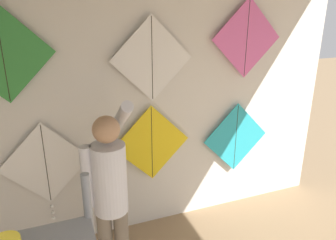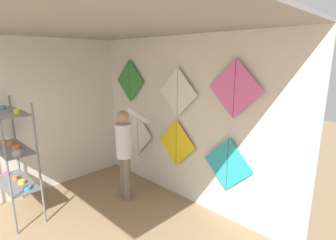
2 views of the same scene
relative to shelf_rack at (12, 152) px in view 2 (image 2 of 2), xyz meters
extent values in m
cube|color=silver|center=(1.27, 2.26, 0.35)|extent=(4.53, 0.06, 2.80)
cube|color=silver|center=(-0.62, 0.38, 0.35)|extent=(0.06, 4.49, 2.80)
cube|color=gray|center=(1.27, 0.38, 1.77)|extent=(4.53, 4.49, 0.04)
cylinder|color=slate|center=(0.49, -0.20, -0.13)|extent=(0.03, 0.03, 1.85)
cylinder|color=slate|center=(-0.52, 0.19, -0.13)|extent=(0.03, 0.03, 1.85)
cylinder|color=slate|center=(0.49, 0.19, -0.13)|extent=(0.03, 0.03, 1.85)
cube|color=slate|center=(-0.01, 0.00, -0.50)|extent=(1.02, 0.40, 0.01)
cube|color=slate|center=(-0.01, 0.00, 0.06)|extent=(1.02, 0.40, 0.01)
cube|color=slate|center=(-0.01, 0.00, 0.62)|extent=(1.02, 0.40, 0.01)
cylinder|color=#D84C99|center=(-0.41, -0.03, -0.47)|extent=(0.08, 0.08, 0.05)
cylinder|color=orange|center=(-0.13, 0.02, -0.46)|extent=(0.08, 0.08, 0.06)
cylinder|color=yellow|center=(0.10, 0.04, -0.47)|extent=(0.10, 0.10, 0.05)
cylinder|color=#3F8CBF|center=(0.36, 0.03, -0.47)|extent=(0.11, 0.11, 0.05)
cylinder|color=orange|center=(-0.41, -0.01, 0.09)|extent=(0.07, 0.07, 0.05)
cylinder|color=orange|center=(-0.16, 0.03, 0.10)|extent=(0.09, 0.09, 0.07)
cylinder|color=orange|center=(0.11, 0.04, 0.10)|extent=(0.11, 0.11, 0.06)
cylinder|color=#B2ADA3|center=(0.39, -0.04, 0.10)|extent=(0.10, 0.10, 0.07)
cylinder|color=#3F8CBF|center=(-0.27, 0.03, 0.65)|extent=(0.08, 0.08, 0.06)
cylinder|color=yellow|center=(0.24, 0.08, 0.66)|extent=(0.09, 0.09, 0.06)
cylinder|color=#726656|center=(0.73, 1.49, -0.66)|extent=(0.12, 0.12, 0.78)
cylinder|color=#726656|center=(0.86, 1.47, -0.66)|extent=(0.12, 0.12, 0.78)
cylinder|color=silver|center=(0.80, 1.48, 0.02)|extent=(0.28, 0.28, 0.59)
sphere|color=tan|center=(0.80, 1.48, 0.44)|extent=(0.21, 0.21, 0.21)
cylinder|color=silver|center=(0.63, 1.51, 0.05)|extent=(0.10, 0.10, 0.52)
cylinder|color=silver|center=(0.96, 1.66, 0.46)|extent=(0.10, 0.48, 0.38)
cube|color=white|center=(0.33, 2.17, -0.09)|extent=(0.83, 0.01, 0.83)
cylinder|color=black|center=(0.33, 2.16, -0.09)|extent=(0.01, 0.01, 0.79)
sphere|color=white|center=(0.33, 2.16, -0.56)|extent=(0.04, 0.04, 0.04)
sphere|color=white|center=(0.33, 2.16, -0.63)|extent=(0.04, 0.04, 0.04)
sphere|color=white|center=(0.33, 2.16, -0.70)|extent=(0.04, 0.04, 0.04)
cube|color=yellow|center=(1.38, 2.17, -0.05)|extent=(0.83, 0.01, 0.83)
cylinder|color=black|center=(1.38, 2.16, -0.05)|extent=(0.01, 0.01, 0.79)
cube|color=#28B2C6|center=(2.40, 2.17, -0.14)|extent=(0.83, 0.01, 0.83)
cylinder|color=black|center=(2.40, 2.16, -0.14)|extent=(0.01, 0.01, 0.79)
cube|color=#338C38|center=(0.12, 2.17, 0.94)|extent=(0.83, 0.01, 0.83)
cylinder|color=black|center=(0.12, 2.16, 0.94)|extent=(0.01, 0.01, 0.79)
cube|color=white|center=(1.39, 2.17, 0.83)|extent=(0.83, 0.01, 0.83)
cylinder|color=black|center=(1.39, 2.16, 0.83)|extent=(0.01, 0.01, 0.79)
cube|color=pink|center=(2.45, 2.17, 0.98)|extent=(0.83, 0.01, 0.83)
cylinder|color=black|center=(2.45, 2.16, 0.98)|extent=(0.01, 0.01, 0.79)
camera|label=1|loc=(0.40, -0.82, 1.34)|focal=35.00mm
camera|label=2|loc=(4.29, -1.02, 1.40)|focal=28.00mm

